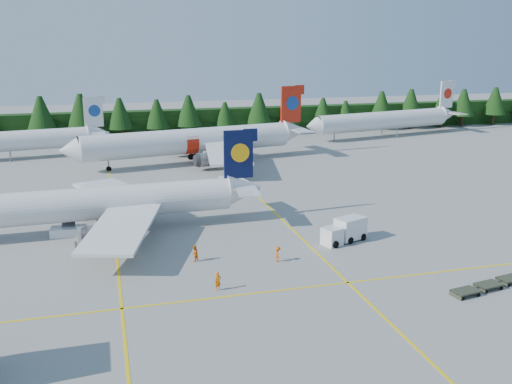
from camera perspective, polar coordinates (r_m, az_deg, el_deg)
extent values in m
plane|color=gray|center=(56.15, 1.00, -7.31)|extent=(320.00, 320.00, 0.00)
cube|color=yellow|center=(73.08, -14.08, -2.47)|extent=(0.25, 120.00, 0.01)
cube|color=yellow|center=(75.90, 1.16, -1.37)|extent=(0.25, 120.00, 0.01)
cube|color=yellow|center=(50.88, 2.90, -9.75)|extent=(80.00, 0.25, 0.01)
cube|color=black|center=(133.99, -8.84, 6.83)|extent=(220.00, 4.00, 6.00)
cylinder|color=silver|center=(67.11, -16.26, -1.14)|extent=(32.13, 4.80, 3.77)
cube|color=#070E33|center=(68.32, -1.78, 3.79)|extent=(3.59, 0.45, 5.84)
cube|color=silver|center=(75.06, -14.21, 0.21)|extent=(10.11, 15.21, 1.07)
cylinder|color=slate|center=(72.89, -15.50, -1.38)|extent=(3.26, 2.08, 1.98)
cube|color=silver|center=(59.67, -13.34, -3.48)|extent=(9.36, 15.14, 1.07)
cylinder|color=slate|center=(62.43, -15.16, -4.06)|extent=(3.26, 2.08, 1.98)
cylinder|color=silver|center=(102.51, -6.71, 5.07)|extent=(38.14, 11.44, 4.47)
cone|color=silver|center=(97.84, -18.16, 3.98)|extent=(3.90, 4.97, 4.47)
cube|color=red|center=(110.18, 3.51, 8.75)|extent=(4.24, 1.17, 6.92)
cube|color=silver|center=(112.55, -6.69, 5.59)|extent=(13.92, 17.91, 1.27)
cylinder|color=slate|center=(109.28, -7.25, 4.47)|extent=(4.17, 3.01, 2.35)
cube|color=silver|center=(95.08, -2.88, 3.99)|extent=(8.77, 17.46, 1.27)
cylinder|color=slate|center=(97.30, -4.78, 3.27)|extent=(4.17, 3.01, 2.35)
cylinder|color=slate|center=(99.38, -14.53, 2.59)|extent=(0.27, 0.27, 1.90)
cube|color=silver|center=(115.29, -15.96, 7.73)|extent=(3.59, 0.87, 5.84)
cylinder|color=silver|center=(134.47, 12.57, 6.99)|extent=(35.18, 11.35, 4.13)
cone|color=silver|center=(123.31, 5.69, 6.59)|extent=(3.69, 4.64, 4.13)
cube|color=silver|center=(146.80, 18.52, 9.24)|extent=(3.91, 1.17, 6.40)
cylinder|color=slate|center=(126.87, 7.82, 5.43)|extent=(0.25, 0.25, 1.65)
cube|color=silver|center=(67.53, -18.24, -3.77)|extent=(3.94, 2.26, 1.00)
cube|color=slate|center=(68.78, -18.17, -2.04)|extent=(1.71, 3.71, 2.69)
cube|color=slate|center=(70.19, -18.08, -0.67)|extent=(1.71, 1.20, 0.11)
cube|color=white|center=(61.71, 7.61, -4.43)|extent=(2.36, 2.36, 1.91)
cube|color=black|center=(61.56, 7.63, -4.03)|extent=(2.07, 2.17, 0.82)
cube|color=white|center=(63.42, 9.41, -3.57)|extent=(3.78, 3.06, 2.37)
cube|color=#393D2C|center=(52.77, 20.22, -9.26)|extent=(2.49, 1.79, 0.13)
cube|color=#393D2C|center=(54.84, 22.24, -8.54)|extent=(2.49, 1.79, 0.13)
cube|color=#393D2C|center=(56.97, 24.10, -7.87)|extent=(2.49, 1.79, 0.13)
cube|color=#393D2C|center=(63.18, -16.60, -4.98)|extent=(2.48, 1.99, 0.15)
cube|color=silver|center=(62.89, -16.66, -4.20)|extent=(1.77, 1.73, 1.65)
cube|color=#393D2C|center=(62.86, -13.86, -4.89)|extent=(2.48, 1.99, 0.15)
cube|color=silver|center=(62.57, -13.91, -4.11)|extent=(1.77, 1.73, 1.65)
imported|color=orange|center=(50.51, -3.85, -8.89)|extent=(0.73, 0.59, 1.72)
imported|color=#ED5D04|center=(57.08, -6.15, -6.12)|extent=(1.02, 1.02, 1.66)
imported|color=#E95004|center=(56.74, 2.19, -6.24)|extent=(0.47, 0.67, 1.55)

